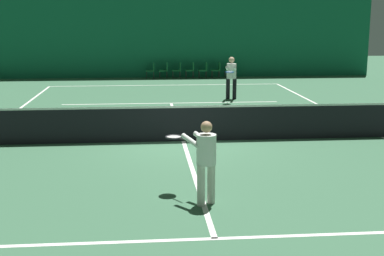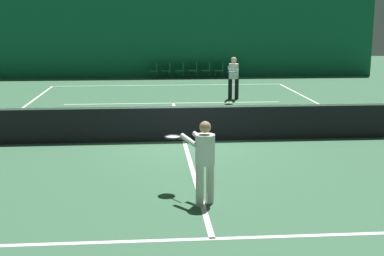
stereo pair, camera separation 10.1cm
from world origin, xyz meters
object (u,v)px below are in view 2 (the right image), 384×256
(courtside_chair_3, at_px, (194,69))
(tennis_net, at_px, (184,122))
(courtside_chair_0, at_px, (154,69))
(player_near, at_px, (203,156))
(courtside_chair_1, at_px, (168,69))
(courtside_chair_2, at_px, (181,69))
(player_far, at_px, (234,75))
(courtside_chair_4, at_px, (207,69))
(courtside_chair_6, at_px, (233,69))
(courtside_chair_5, at_px, (220,69))

(courtside_chair_3, bearing_deg, tennis_net, -5.80)
(courtside_chair_0, bearing_deg, courtside_chair_3, 90.00)
(player_near, distance_m, courtside_chair_3, 19.72)
(courtside_chair_0, bearing_deg, courtside_chair_1, 90.00)
(player_near, relative_size, courtside_chair_2, 1.78)
(courtside_chair_1, bearing_deg, courtside_chair_0, -90.00)
(courtside_chair_0, distance_m, courtside_chair_2, 1.41)
(player_far, relative_size, courtside_chair_4, 2.00)
(courtside_chair_6, bearing_deg, courtside_chair_2, -90.00)
(courtside_chair_2, bearing_deg, player_near, -2.27)
(courtside_chair_1, height_order, courtside_chair_6, same)
(courtside_chair_0, distance_m, courtside_chair_3, 2.12)
(player_far, bearing_deg, courtside_chair_5, -170.37)
(player_far, relative_size, courtside_chair_0, 2.00)
(player_near, relative_size, courtside_chair_4, 1.78)
(courtside_chair_5, relative_size, courtside_chair_6, 1.00)
(player_near, relative_size, courtside_chair_6, 1.78)
(courtside_chair_5, bearing_deg, courtside_chair_1, -90.00)
(player_near, height_order, courtside_chair_2, player_near)
(courtside_chair_2, xyz_separation_m, courtside_chair_3, (0.71, 0.00, 0.00))
(courtside_chair_0, relative_size, courtside_chair_2, 1.00)
(tennis_net, height_order, courtside_chair_4, tennis_net)
(courtside_chair_3, distance_m, courtside_chair_6, 2.12)
(player_near, distance_m, courtside_chair_0, 19.68)
(courtside_chair_3, distance_m, courtside_chair_4, 0.71)
(tennis_net, xyz_separation_m, courtside_chair_6, (3.62, 14.80, -0.03))
(courtside_chair_3, relative_size, courtside_chair_5, 1.00)
(courtside_chair_2, height_order, courtside_chair_3, same)
(courtside_chair_6, bearing_deg, courtside_chair_3, -90.00)
(player_near, xyz_separation_m, courtside_chair_4, (2.19, 19.66, -0.39))
(tennis_net, distance_m, courtside_chair_6, 15.24)
(courtside_chair_3, relative_size, courtside_chair_4, 1.00)
(player_near, xyz_separation_m, courtside_chair_6, (3.61, 19.66, -0.39))
(player_near, relative_size, courtside_chair_1, 1.78)
(courtside_chair_6, bearing_deg, courtside_chair_4, -90.00)
(player_near, relative_size, courtside_chair_3, 1.78)
(player_far, xyz_separation_m, courtside_chair_5, (0.47, 7.60, -0.50))
(player_near, bearing_deg, courtside_chair_6, -43.98)
(courtside_chair_0, bearing_deg, courtside_chair_5, 90.00)
(player_far, height_order, courtside_chair_2, player_far)
(player_far, bearing_deg, courtside_chair_4, -165.04)
(courtside_chair_0, height_order, courtside_chair_6, same)
(player_near, bearing_deg, courtside_chair_4, -39.95)
(courtside_chair_3, xyz_separation_m, courtside_chair_4, (0.71, 0.00, 0.00))
(tennis_net, relative_size, player_near, 8.01)
(player_near, height_order, courtside_chair_1, player_near)
(player_far, distance_m, courtside_chair_4, 7.62)
(courtside_chair_2, distance_m, courtside_chair_4, 1.41)
(tennis_net, height_order, courtside_chair_6, tennis_net)
(courtside_chair_4, relative_size, courtside_chair_5, 1.00)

